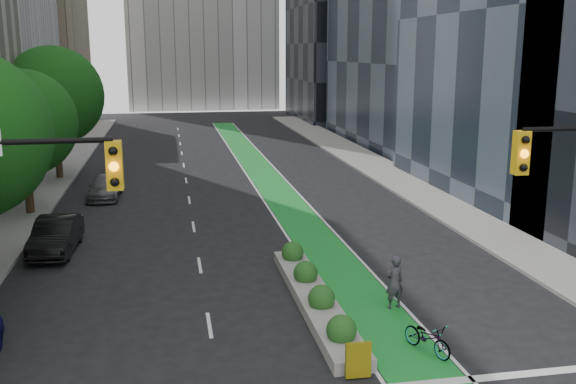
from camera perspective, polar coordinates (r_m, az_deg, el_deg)
name	(u,v)px	position (r m, az deg, el deg)	size (l,w,h in m)	color
sidewalk_left	(27,202)	(40.13, -22.21, -0.80)	(3.60, 90.00, 0.15)	gray
sidewalk_right	(412,186)	(42.16, 10.98, 0.51)	(3.60, 90.00, 0.15)	gray
bike_lane_paint	(266,177)	(44.66, -1.98, 1.30)	(2.20, 70.00, 0.01)	#198D2E
building_tan_far	(15,11)	(81.14, -23.07, 14.57)	(14.00, 16.00, 26.00)	tan
building_dark_end	(352,7)	(84.84, 5.75, 16.01)	(14.00, 18.00, 28.00)	black
tree_midfar	(23,123)	(36.30, -22.52, 5.68)	(5.60, 5.60, 7.76)	black
tree_far	(54,96)	(46.03, -20.11, 8.04)	(6.60, 6.60, 9.00)	black
median_planter	(314,295)	(22.48, 2.36, -9.11)	(1.20, 10.26, 1.10)	gray
bicycle	(427,337)	(19.56, 12.30, -12.50)	(0.62, 1.79, 0.94)	gray
cyclist	(394,282)	(22.27, 9.43, -7.91)	(0.69, 0.45, 1.89)	#39343F
parked_car_left_mid	(56,235)	(29.74, -19.93, -3.65)	(1.62, 4.65, 1.53)	black
parked_car_left_far	(105,187)	(39.89, -15.97, 0.41)	(1.81, 4.44, 1.29)	#515356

